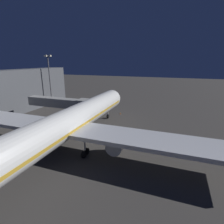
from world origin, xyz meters
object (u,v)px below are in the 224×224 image
Objects in this scene: airliner_at_gate at (62,127)px; traffic_cone_nose_port at (120,113)px; traffic_cone_nose_starboard at (108,112)px; jet_bridge at (63,103)px; apron_floodlight_mast at (50,78)px.

traffic_cone_nose_port is (-2.20, -28.07, -5.01)m from airliner_at_gate.
airliner_at_gate is at bearing 94.48° from traffic_cone_nose_starboard.
jet_bridge is at bearing 43.97° from traffic_cone_nose_port.
apron_floodlight_mast is (14.77, -13.25, 5.45)m from jet_bridge.
apron_floodlight_mast is at bearing -41.90° from jet_bridge.
airliner_at_gate is 3.16× the size of apron_floodlight_mast.
airliner_at_gate is 3.02× the size of jet_bridge.
airliner_at_gate is 108.02× the size of traffic_cone_nose_port.
airliner_at_gate is at bearing 85.52° from traffic_cone_nose_port.
airliner_at_gate is 28.60m from traffic_cone_nose_starboard.
traffic_cone_nose_starboard is (4.40, 0.00, 0.00)m from traffic_cone_nose_port.
airliner_at_gate is 108.02× the size of traffic_cone_nose_starboard.
traffic_cone_nose_port is (-12.93, -12.47, -5.13)m from jet_bridge.
traffic_cone_nose_starboard is (2.20, -28.07, -5.01)m from airliner_at_gate.
jet_bridge is 15.96m from traffic_cone_nose_starboard.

